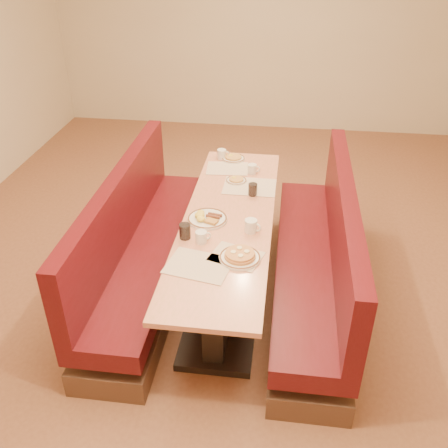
# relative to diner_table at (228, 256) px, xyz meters

# --- Properties ---
(ground) EXTENTS (8.00, 8.00, 0.00)m
(ground) POSITION_rel_diner_table_xyz_m (0.00, 0.00, -0.37)
(ground) COLOR #9E6647
(ground) RESTS_ON ground
(room_envelope) EXTENTS (6.04, 8.04, 2.82)m
(room_envelope) POSITION_rel_diner_table_xyz_m (0.00, 0.00, 1.56)
(room_envelope) COLOR beige
(room_envelope) RESTS_ON ground
(diner_table) EXTENTS (0.70, 2.50, 0.75)m
(diner_table) POSITION_rel_diner_table_xyz_m (0.00, 0.00, 0.00)
(diner_table) COLOR black
(diner_table) RESTS_ON ground
(booth_left) EXTENTS (0.55, 2.50, 1.05)m
(booth_left) POSITION_rel_diner_table_xyz_m (-0.73, 0.00, -0.01)
(booth_left) COLOR #4C3326
(booth_left) RESTS_ON ground
(booth_right) EXTENTS (0.55, 2.50, 1.05)m
(booth_right) POSITION_rel_diner_table_xyz_m (0.73, 0.00, -0.01)
(booth_right) COLOR #4C3326
(booth_right) RESTS_ON ground
(placemat_near_left) EXTENTS (0.48, 0.40, 0.00)m
(placemat_near_left) POSITION_rel_diner_table_xyz_m (-0.12, -0.66, 0.38)
(placemat_near_left) COLOR beige
(placemat_near_left) RESTS_ON diner_table
(placemat_near_right) EXTENTS (0.41, 0.35, 0.00)m
(placemat_near_right) POSITION_rel_diner_table_xyz_m (0.12, -0.52, 0.38)
(placemat_near_right) COLOR beige
(placemat_near_right) RESTS_ON diner_table
(placemat_far_left) EXTENTS (0.40, 0.32, 0.00)m
(placemat_far_left) POSITION_rel_diner_table_xyz_m (-0.12, 0.88, 0.38)
(placemat_far_left) COLOR beige
(placemat_far_left) RESTS_ON diner_table
(placemat_far_right) EXTENTS (0.46, 0.34, 0.00)m
(placemat_far_right) POSITION_rel_diner_table_xyz_m (0.12, 0.54, 0.38)
(placemat_far_right) COLOR beige
(placemat_far_right) RESTS_ON diner_table
(pancake_plate) EXTENTS (0.29, 0.29, 0.07)m
(pancake_plate) POSITION_rel_diner_table_xyz_m (0.15, -0.54, 0.40)
(pancake_plate) COLOR silver
(pancake_plate) RESTS_ON diner_table
(eggs_plate) EXTENTS (0.31, 0.31, 0.06)m
(eggs_plate) POSITION_rel_diner_table_xyz_m (-0.16, -0.06, 0.39)
(eggs_plate) COLOR silver
(eggs_plate) RESTS_ON diner_table
(extra_plate_mid) EXTENTS (0.19, 0.19, 0.04)m
(extra_plate_mid) POSITION_rel_diner_table_xyz_m (-0.01, 0.63, 0.39)
(extra_plate_mid) COLOR silver
(extra_plate_mid) RESTS_ON diner_table
(extra_plate_far) EXTENTS (0.23, 0.23, 0.05)m
(extra_plate_far) POSITION_rel_diner_table_xyz_m (-0.09, 1.09, 0.39)
(extra_plate_far) COLOR silver
(extra_plate_far) RESTS_ON diner_table
(coffee_mug_a) EXTENTS (0.13, 0.09, 0.10)m
(coffee_mug_a) POSITION_rel_diner_table_xyz_m (0.20, -0.18, 0.43)
(coffee_mug_a) COLOR silver
(coffee_mug_a) RESTS_ON diner_table
(coffee_mug_b) EXTENTS (0.12, 0.08, 0.09)m
(coffee_mug_b) POSITION_rel_diner_table_xyz_m (-0.15, -0.37, 0.42)
(coffee_mug_b) COLOR silver
(coffee_mug_b) RESTS_ON diner_table
(coffee_mug_c) EXTENTS (0.12, 0.08, 0.09)m
(coffee_mug_c) POSITION_rel_diner_table_xyz_m (0.12, 0.81, 0.42)
(coffee_mug_c) COLOR silver
(coffee_mug_c) RESTS_ON diner_table
(coffee_mug_d) EXTENTS (0.12, 0.09, 0.09)m
(coffee_mug_d) POSITION_rel_diner_table_xyz_m (-0.20, 1.10, 0.42)
(coffee_mug_d) COLOR silver
(coffee_mug_d) RESTS_ON diner_table
(soda_tumbler_near) EXTENTS (0.08, 0.08, 0.12)m
(soda_tumbler_near) POSITION_rel_diner_table_xyz_m (-0.28, -0.33, 0.43)
(soda_tumbler_near) COLOR black
(soda_tumbler_near) RESTS_ON diner_table
(soda_tumbler_mid) EXTENTS (0.08, 0.08, 0.11)m
(soda_tumbler_mid) POSITION_rel_diner_table_xyz_m (0.16, 0.40, 0.43)
(soda_tumbler_mid) COLOR black
(soda_tumbler_mid) RESTS_ON diner_table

